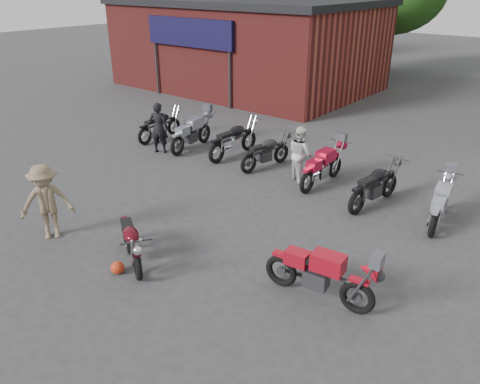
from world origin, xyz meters
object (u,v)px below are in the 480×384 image
Objects in this scene: person_light at (300,154)px; row_bike_0 at (160,124)px; sportbike at (321,272)px; row_bike_1 at (192,131)px; row_bike_2 at (234,138)px; row_bike_6 at (441,202)px; helmet at (118,268)px; row_bike_4 at (323,165)px; vintage_motorcycle at (131,239)px; person_dark at (159,128)px; row_bike_3 at (266,150)px; row_bike_5 at (376,183)px; person_tan at (47,202)px.

person_light reaches higher than row_bike_0.
row_bike_1 reaches higher than sportbike.
row_bike_2 is (-2.63, 0.29, -0.16)m from person_light.
sportbike is at bearing 161.94° from row_bike_6.
row_bike_4 reaches higher than helmet.
row_bike_0 is 1.02× the size of row_bike_6.
sportbike is at bearing 49.99° from vintage_motorcycle.
row_bike_1 is 4.84m from row_bike_4.
person_dark is 3.65m from row_bike_3.
sportbike is at bearing 127.69° from person_dark.
person_dark reaches higher than person_light.
row_bike_0 is (-8.91, 4.33, -0.02)m from sportbike.
person_tan is at bearing 148.80° from row_bike_5.
row_bike_1 is at bearing 92.31° from row_bike_4.
sportbike is 5.13m from row_bike_4.
sportbike is at bearing 155.69° from person_light.
sportbike is 1.00× the size of row_bike_4.
row_bike_5 is at bearing -93.62° from row_bike_0.
vintage_motorcycle is 0.59m from helmet.
vintage_motorcycle is at bearing -138.64° from row_bike_0.
person_dark is at bearing 121.77° from row_bike_2.
row_bike_2 is (2.11, 1.22, -0.21)m from person_dark.
row_bike_3 is 0.93× the size of row_bike_4.
sportbike is 8.65m from person_dark.
person_dark is 0.87× the size of row_bike_6.
person_dark reaches higher than row_bike_3.
row_bike_4 is 1.06× the size of row_bike_6.
row_bike_2 is 1.14× the size of row_bike_3.
person_dark is at bearing 139.52° from row_bike_1.
row_bike_4 is at bearing 113.28° from sportbike.
person_tan is (-5.65, -1.78, 0.27)m from sportbike.
person_dark is at bearing 101.64° from row_bike_4.
row_bike_5 is at bearing 66.88° from helmet.
helmet is at bearing 136.58° from row_bike_6.
person_dark is at bearing 150.31° from sportbike.
person_dark reaches higher than row_bike_6.
vintage_motorcycle is at bearing 100.64° from helmet.
person_tan is (-2.46, -6.13, 0.07)m from person_light.
sportbike reaches higher than row_bike_0.
sportbike is 6.34m from row_bike_3.
person_light is 0.81× the size of row_bike_0.
row_bike_5 is (-0.89, 4.17, 0.00)m from sportbike.
vintage_motorcycle is 1.16× the size of person_light.
row_bike_3 is at bearing 22.40° from person_light.
row_bike_5 is at bearing -100.13° from row_bike_1.
row_bike_0 is at bearing -71.92° from person_dark.
sportbike is 8.55m from row_bike_1.
row_bike_0 is (-5.72, -0.02, -0.22)m from person_light.
row_bike_1 is at bearing 50.27° from person_tan.
person_light is 2.65m from row_bike_2.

